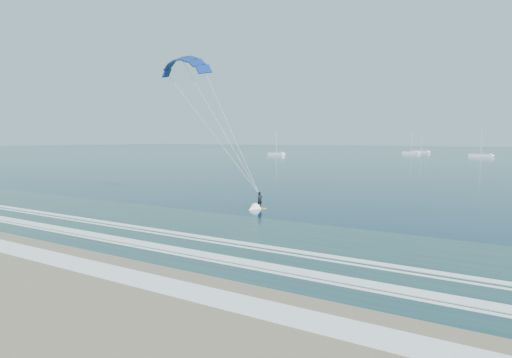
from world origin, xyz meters
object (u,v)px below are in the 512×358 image
Objects in this scene: kitesurfer_rig at (217,122)px; sailboat_1 at (411,153)px; sailboat_0 at (276,154)px; sailboat_2 at (421,152)px; sailboat_3 at (481,155)px.

sailboat_1 is (-27.77, 188.39, -8.67)m from kitesurfer_rig.
sailboat_1 is at bearing 48.38° from sailboat_0.
sailboat_3 is (33.48, -41.22, 0.01)m from sailboat_2.
sailboat_2 is (-0.07, 20.32, 0.00)m from sailboat_1.
sailboat_2 reaches higher than sailboat_1.
kitesurfer_rig is at bearing -91.93° from sailboat_3.
sailboat_0 is 85.27m from sailboat_2.
sailboat_2 is (-27.85, 208.70, -8.67)m from kitesurfer_rig.
sailboat_0 is (-73.64, 136.77, -8.68)m from kitesurfer_rig.
sailboat_0 is at bearing 118.30° from kitesurfer_rig.
kitesurfer_rig reaches higher than sailboat_1.
sailboat_1 is 39.41m from sailboat_3.
sailboat_1 is at bearing 147.96° from sailboat_3.
kitesurfer_rig reaches higher than sailboat_0.
sailboat_3 reaches higher than sailboat_1.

